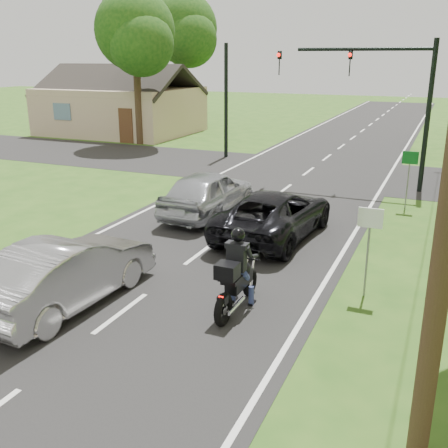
{
  "coord_description": "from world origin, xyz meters",
  "views": [
    {
      "loc": [
        6.1,
        -8.51,
        5.31
      ],
      "look_at": [
        1.14,
        3.0,
        1.3
      ],
      "focal_mm": 42.0,
      "sensor_mm": 36.0,
      "label": 1
    }
  ],
  "objects_px": {
    "dark_suv": "(275,214)",
    "silver_sedan": "(67,272)",
    "traffic_signal": "(382,87)",
    "sign_green": "(409,166)",
    "motorcycle_rider": "(236,279)",
    "sign_white": "(369,231)",
    "silver_suv": "(208,192)"
  },
  "relations": [
    {
      "from": "dark_suv",
      "to": "silver_sedan",
      "type": "relative_size",
      "value": 1.11
    },
    {
      "from": "dark_suv",
      "to": "sign_green",
      "type": "relative_size",
      "value": 2.43
    },
    {
      "from": "dark_suv",
      "to": "traffic_signal",
      "type": "height_order",
      "value": "traffic_signal"
    },
    {
      "from": "traffic_signal",
      "to": "sign_green",
      "type": "relative_size",
      "value": 3.0
    },
    {
      "from": "motorcycle_rider",
      "to": "sign_white",
      "type": "relative_size",
      "value": 1.04
    },
    {
      "from": "silver_suv",
      "to": "sign_green",
      "type": "relative_size",
      "value": 2.21
    },
    {
      "from": "silver_suv",
      "to": "traffic_signal",
      "type": "bearing_deg",
      "value": -124.79
    },
    {
      "from": "motorcycle_rider",
      "to": "traffic_signal",
      "type": "bearing_deg",
      "value": 85.9
    },
    {
      "from": "silver_sedan",
      "to": "motorcycle_rider",
      "type": "bearing_deg",
      "value": -158.58
    },
    {
      "from": "motorcycle_rider",
      "to": "sign_green",
      "type": "distance_m",
      "value": 10.24
    },
    {
      "from": "motorcycle_rider",
      "to": "traffic_signal",
      "type": "xyz_separation_m",
      "value": [
        1.1,
        12.87,
        3.39
      ]
    },
    {
      "from": "motorcycle_rider",
      "to": "silver_suv",
      "type": "relative_size",
      "value": 0.47
    },
    {
      "from": "motorcycle_rider",
      "to": "silver_suv",
      "type": "xyz_separation_m",
      "value": [
        -3.64,
        6.37,
        0.06
      ]
    },
    {
      "from": "traffic_signal",
      "to": "sign_white",
      "type": "bearing_deg",
      "value": -82.95
    },
    {
      "from": "sign_green",
      "to": "sign_white",
      "type": "bearing_deg",
      "value": -91.43
    },
    {
      "from": "silver_sedan",
      "to": "silver_suv",
      "type": "distance_m",
      "value": 7.57
    },
    {
      "from": "silver_suv",
      "to": "traffic_signal",
      "type": "distance_m",
      "value": 8.7
    },
    {
      "from": "motorcycle_rider",
      "to": "silver_sedan",
      "type": "height_order",
      "value": "motorcycle_rider"
    },
    {
      "from": "motorcycle_rider",
      "to": "traffic_signal",
      "type": "relative_size",
      "value": 0.35
    },
    {
      "from": "sign_green",
      "to": "silver_suv",
      "type": "bearing_deg",
      "value": -151.08
    },
    {
      "from": "motorcycle_rider",
      "to": "sign_white",
      "type": "distance_m",
      "value": 3.2
    },
    {
      "from": "dark_suv",
      "to": "silver_suv",
      "type": "bearing_deg",
      "value": -20.19
    },
    {
      "from": "traffic_signal",
      "to": "sign_green",
      "type": "bearing_deg",
      "value": -62.62
    },
    {
      "from": "traffic_signal",
      "to": "silver_sedan",
      "type": "bearing_deg",
      "value": -108.32
    },
    {
      "from": "silver_sedan",
      "to": "traffic_signal",
      "type": "relative_size",
      "value": 0.73
    },
    {
      "from": "silver_sedan",
      "to": "sign_green",
      "type": "relative_size",
      "value": 2.18
    },
    {
      "from": "dark_suv",
      "to": "silver_sedan",
      "type": "distance_m",
      "value": 6.86
    },
    {
      "from": "motorcycle_rider",
      "to": "silver_suv",
      "type": "height_order",
      "value": "motorcycle_rider"
    },
    {
      "from": "traffic_signal",
      "to": "sign_white",
      "type": "distance_m",
      "value": 11.39
    },
    {
      "from": "sign_white",
      "to": "sign_green",
      "type": "height_order",
      "value": "same"
    },
    {
      "from": "dark_suv",
      "to": "silver_suv",
      "type": "xyz_separation_m",
      "value": [
        -2.85,
        1.3,
        0.08
      ]
    },
    {
      "from": "dark_suv",
      "to": "traffic_signal",
      "type": "xyz_separation_m",
      "value": [
        1.88,
        7.8,
        3.41
      ]
    }
  ]
}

